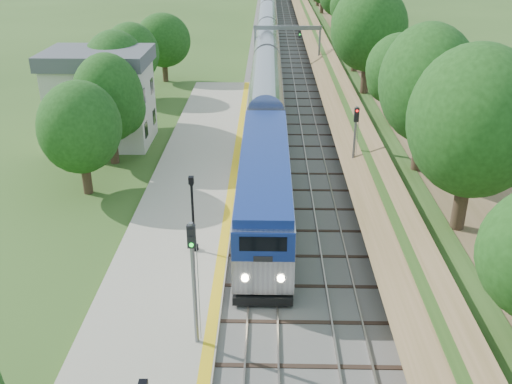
{
  "coord_description": "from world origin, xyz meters",
  "views": [
    {
      "loc": [
        0.17,
        -16.94,
        17.15
      ],
      "look_at": [
        -0.5,
        13.88,
        2.8
      ],
      "focal_mm": 40.0,
      "sensor_mm": 36.0,
      "label": 1
    }
  ],
  "objects_px": {
    "station_building": "(101,97)",
    "signal_platform": "(193,271)",
    "signal_gantry": "(287,37)",
    "signal_farside": "(355,139)",
    "lamppost_far": "(193,218)",
    "train": "(268,29)"
  },
  "relations": [
    {
      "from": "signal_platform",
      "to": "signal_farside",
      "type": "bearing_deg",
      "value": 62.22
    },
    {
      "from": "lamppost_far",
      "to": "signal_platform",
      "type": "xyz_separation_m",
      "value": [
        1.06,
        -7.94,
        1.64
      ]
    },
    {
      "from": "lamppost_far",
      "to": "signal_farside",
      "type": "relative_size",
      "value": 0.75
    },
    {
      "from": "station_building",
      "to": "signal_platform",
      "type": "height_order",
      "value": "station_building"
    },
    {
      "from": "signal_gantry",
      "to": "signal_farside",
      "type": "xyz_separation_m",
      "value": [
        3.73,
        -34.48,
        -1.0
      ]
    },
    {
      "from": "station_building",
      "to": "signal_platform",
      "type": "relative_size",
      "value": 1.44
    },
    {
      "from": "signal_gantry",
      "to": "signal_platform",
      "type": "bearing_deg",
      "value": -95.92
    },
    {
      "from": "train",
      "to": "signal_platform",
      "type": "distance_m",
      "value": 73.67
    },
    {
      "from": "train",
      "to": "lamppost_far",
      "type": "height_order",
      "value": "lamppost_far"
    },
    {
      "from": "train",
      "to": "lamppost_far",
      "type": "distance_m",
      "value": 65.77
    },
    {
      "from": "station_building",
      "to": "lamppost_far",
      "type": "xyz_separation_m",
      "value": [
        10.04,
        -18.82,
        -1.68
      ]
    },
    {
      "from": "station_building",
      "to": "lamppost_far",
      "type": "relative_size",
      "value": 1.89
    },
    {
      "from": "train",
      "to": "signal_farside",
      "type": "relative_size",
      "value": 23.77
    },
    {
      "from": "train",
      "to": "signal_platform",
      "type": "bearing_deg",
      "value": -92.26
    },
    {
      "from": "signal_farside",
      "to": "signal_gantry",
      "type": "bearing_deg",
      "value": 96.17
    },
    {
      "from": "signal_gantry",
      "to": "signal_platform",
      "type": "relative_size",
      "value": 1.4
    },
    {
      "from": "station_building",
      "to": "signal_platform",
      "type": "xyz_separation_m",
      "value": [
        11.1,
        -26.77,
        -0.03
      ]
    },
    {
      "from": "station_building",
      "to": "lamppost_far",
      "type": "bearing_deg",
      "value": -61.92
    },
    {
      "from": "train",
      "to": "signal_farside",
      "type": "xyz_separation_m",
      "value": [
        6.2,
        -56.32,
        1.52
      ]
    },
    {
      "from": "signal_gantry",
      "to": "signal_platform",
      "type": "distance_m",
      "value": 52.04
    },
    {
      "from": "station_building",
      "to": "signal_farside",
      "type": "xyz_separation_m",
      "value": [
        20.2,
        -9.49,
        -0.28
      ]
    },
    {
      "from": "signal_farside",
      "to": "lamppost_far",
      "type": "bearing_deg",
      "value": -137.42
    }
  ]
}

